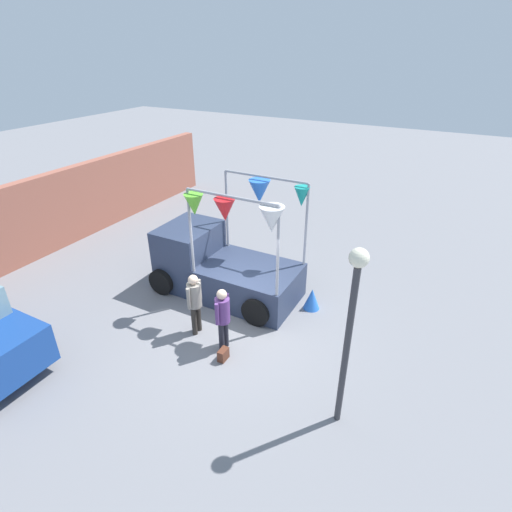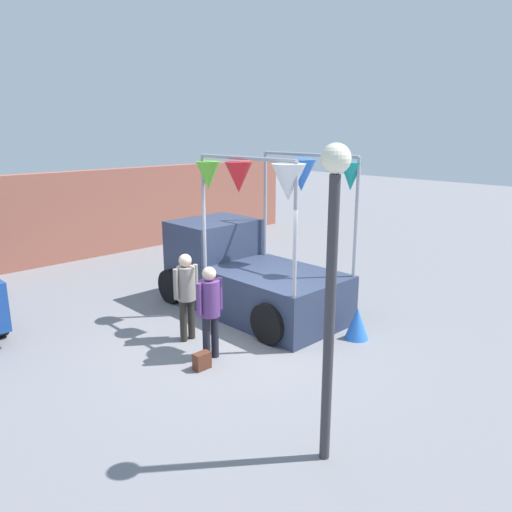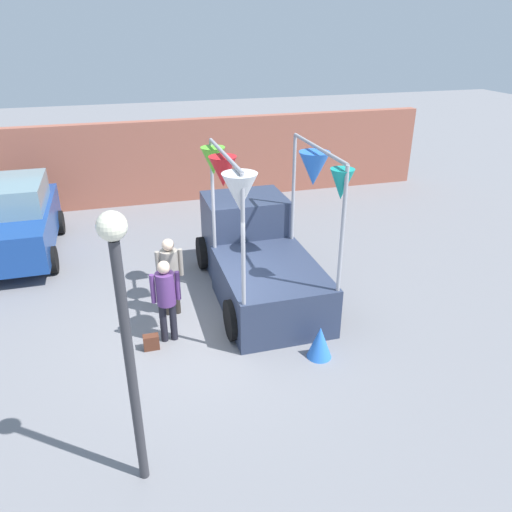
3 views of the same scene
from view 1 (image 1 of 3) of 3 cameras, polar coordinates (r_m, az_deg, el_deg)
ground_plane at (r=10.28m, az=-3.39°, el=-10.25°), size 60.00×60.00×0.00m
vendor_truck at (r=11.32m, az=-5.36°, el=-0.89°), size 2.51×4.14×3.32m
person_customer at (r=9.13m, az=-4.79°, el=-8.26°), size 0.53×0.34×1.62m
person_vendor at (r=9.68m, az=-8.77°, el=-6.07°), size 0.53×0.34×1.64m
handbag at (r=9.34m, az=-4.70°, el=-13.85°), size 0.28×0.16×0.28m
street_lamp at (r=6.79m, az=13.42°, el=-8.38°), size 0.32×0.32×3.67m
brick_boundary_wall at (r=14.76m, az=-30.39°, el=4.03°), size 18.00×0.36×2.60m
folded_kite_bundle_azure at (r=10.89m, az=7.99°, el=-6.07°), size 0.53×0.53×0.60m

